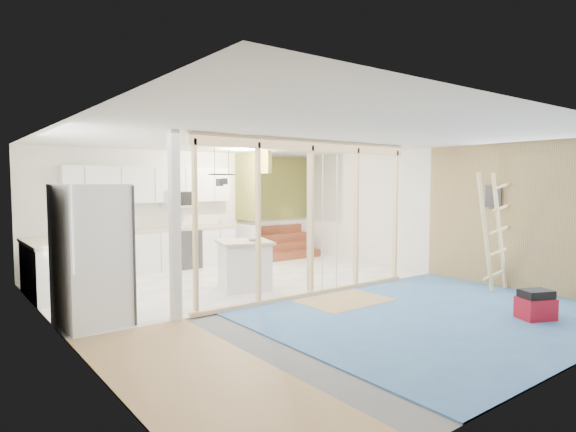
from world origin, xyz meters
TOP-DOWN VIEW (x-y plane):
  - room at (0.00, 0.00)m, footprint 7.01×8.01m
  - floor_overlays at (0.07, 0.06)m, footprint 7.00×8.00m
  - stud_frame at (-0.24, -0.00)m, footprint 4.66×0.14m
  - base_cabinets at (-1.61, 3.36)m, footprint 4.45×2.24m
  - upper_cabinets at (-0.84, 3.82)m, footprint 3.60×0.41m
  - green_partition at (2.04, 3.66)m, footprint 2.25×1.51m
  - pot_rack at (-0.31, 1.89)m, footprint 0.52×0.52m
  - sheathing_panel at (3.48, -2.00)m, footprint 0.02×4.00m
  - electrical_panel at (3.43, -1.40)m, footprint 0.04×0.30m
  - ceiling_light at (1.40, 3.00)m, footprint 0.32×0.32m
  - fridge at (-3.06, 0.45)m, footprint 0.90×0.87m
  - island at (-0.31, 1.10)m, footprint 1.13×1.13m
  - bowl at (-0.19, 0.98)m, footprint 0.28×0.28m
  - soap_bottle_a at (-1.53, 3.65)m, footprint 0.12×0.12m
  - soap_bottle_b at (0.70, 3.69)m, footprint 0.11×0.11m
  - toolbox at (1.87, -2.95)m, footprint 0.54×0.49m
  - ladder at (3.06, -1.64)m, footprint 1.10×0.11m

SIDE VIEW (x-z plane):
  - floor_overlays at x=0.07m, z-range 0.00..0.02m
  - toolbox at x=1.87m, z-range -0.01..0.41m
  - island at x=-0.31m, z-range 0.00..0.87m
  - base_cabinets at x=-1.61m, z-range 0.00..0.93m
  - bowl at x=-0.19m, z-range 0.88..0.93m
  - fridge at x=-3.06m, z-range 0.00..1.88m
  - green_partition at x=2.04m, z-range -0.36..2.24m
  - soap_bottle_b at x=0.70m, z-range 0.93..1.11m
  - ladder at x=3.06m, z-range 0.02..2.07m
  - soap_bottle_a at x=-1.53m, z-range 0.93..1.23m
  - sheathing_panel at x=3.48m, z-range 0.00..2.60m
  - room at x=0.00m, z-range 0.00..2.61m
  - stud_frame at x=-0.24m, z-range 0.29..2.89m
  - electrical_panel at x=3.43m, z-range 1.45..1.85m
  - upper_cabinets at x=-0.84m, z-range 1.39..2.25m
  - pot_rack at x=-0.31m, z-range 1.64..2.36m
  - ceiling_light at x=1.40m, z-range 2.50..2.58m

